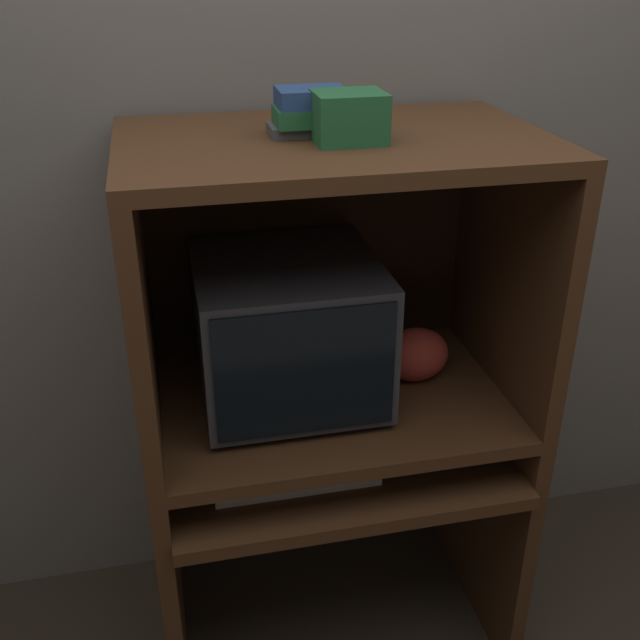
{
  "coord_description": "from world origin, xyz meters",
  "views": [
    {
      "loc": [
        -0.39,
        -1.29,
        1.85
      ],
      "look_at": [
        -0.03,
        0.31,
        1.02
      ],
      "focal_mm": 42.0,
      "sensor_mm": 36.0,
      "label": 1
    }
  ],
  "objects_px": {
    "book_stack": "(307,111)",
    "snack_bag": "(415,354)",
    "keyboard": "(295,474)",
    "mouse": "(399,455)",
    "crt_monitor": "(288,329)",
    "storage_box": "(349,117)"
  },
  "relations": [
    {
      "from": "keyboard",
      "to": "snack_bag",
      "type": "xyz_separation_m",
      "value": [
        0.36,
        0.17,
        0.2
      ]
    },
    {
      "from": "crt_monitor",
      "to": "keyboard",
      "type": "distance_m",
      "value": 0.36
    },
    {
      "from": "crt_monitor",
      "to": "keyboard",
      "type": "relative_size",
      "value": 1.12
    },
    {
      "from": "mouse",
      "to": "book_stack",
      "type": "relative_size",
      "value": 0.39
    },
    {
      "from": "crt_monitor",
      "to": "mouse",
      "type": "relative_size",
      "value": 7.06
    },
    {
      "from": "keyboard",
      "to": "snack_bag",
      "type": "relative_size",
      "value": 2.29
    },
    {
      "from": "snack_bag",
      "to": "storage_box",
      "type": "distance_m",
      "value": 0.69
    },
    {
      "from": "mouse",
      "to": "storage_box",
      "type": "bearing_deg",
      "value": 154.42
    },
    {
      "from": "keyboard",
      "to": "book_stack",
      "type": "height_order",
      "value": "book_stack"
    },
    {
      "from": "crt_monitor",
      "to": "snack_bag",
      "type": "bearing_deg",
      "value": 1.03
    },
    {
      "from": "book_stack",
      "to": "snack_bag",
      "type": "bearing_deg",
      "value": 3.08
    },
    {
      "from": "mouse",
      "to": "book_stack",
      "type": "distance_m",
      "value": 0.89
    },
    {
      "from": "snack_bag",
      "to": "storage_box",
      "type": "relative_size",
      "value": 1.2
    },
    {
      "from": "crt_monitor",
      "to": "mouse",
      "type": "bearing_deg",
      "value": -30.76
    },
    {
      "from": "mouse",
      "to": "crt_monitor",
      "type": "bearing_deg",
      "value": 149.24
    },
    {
      "from": "mouse",
      "to": "storage_box",
      "type": "xyz_separation_m",
      "value": [
        -0.13,
        0.06,
        0.85
      ]
    },
    {
      "from": "keyboard",
      "to": "mouse",
      "type": "relative_size",
      "value": 6.3
    },
    {
      "from": "mouse",
      "to": "snack_bag",
      "type": "relative_size",
      "value": 0.36
    },
    {
      "from": "keyboard",
      "to": "book_stack",
      "type": "relative_size",
      "value": 2.47
    },
    {
      "from": "crt_monitor",
      "to": "book_stack",
      "type": "height_order",
      "value": "book_stack"
    },
    {
      "from": "keyboard",
      "to": "storage_box",
      "type": "distance_m",
      "value": 0.87
    },
    {
      "from": "keyboard",
      "to": "storage_box",
      "type": "bearing_deg",
      "value": 27.86
    }
  ]
}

